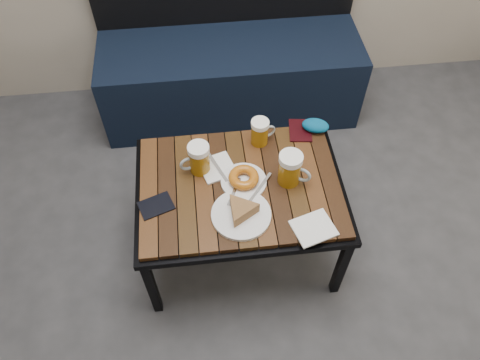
{
  "coord_description": "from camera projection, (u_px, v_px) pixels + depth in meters",
  "views": [
    {
      "loc": [
        -0.22,
        -0.3,
        1.97
      ],
      "look_at": [
        -0.09,
        0.81,
        0.5
      ],
      "focal_mm": 35.0,
      "sensor_mm": 36.0,
      "label": 1
    }
  ],
  "objects": [
    {
      "name": "knit_pouch",
      "position": [
        315.0,
        126.0,
        2.03
      ],
      "size": [
        0.14,
        0.11,
        0.05
      ],
      "primitive_type": "ellipsoid",
      "rotation": [
        0.0,
        0.0,
        -0.32
      ],
      "color": "navy",
      "rests_on": "cafe_table"
    },
    {
      "name": "passport_burgundy",
      "position": [
        300.0,
        130.0,
        2.04
      ],
      "size": [
        0.11,
        0.14,
        0.01
      ],
      "primitive_type": "cube",
      "rotation": [
        0.0,
        0.0,
        -0.13
      ],
      "color": "black",
      "rests_on": "cafe_table"
    },
    {
      "name": "plate_bagel",
      "position": [
        244.0,
        179.0,
        1.86
      ],
      "size": [
        0.21,
        0.22,
        0.05
      ],
      "color": "white",
      "rests_on": "cafe_table"
    },
    {
      "name": "beer_mug_right",
      "position": [
        290.0,
        169.0,
        1.82
      ],
      "size": [
        0.14,
        0.12,
        0.15
      ],
      "rotation": [
        0.0,
        0.0,
        -0.53
      ],
      "color": "#8D5C0B",
      "rests_on": "cafe_table"
    },
    {
      "name": "passport_navy",
      "position": [
        156.0,
        206.0,
        1.8
      ],
      "size": [
        0.15,
        0.13,
        0.01
      ],
      "primitive_type": "cube",
      "rotation": [
        0.0,
        0.0,
        -1.22
      ],
      "color": "black",
      "rests_on": "cafe_table"
    },
    {
      "name": "beer_mug_left",
      "position": [
        199.0,
        159.0,
        1.86
      ],
      "size": [
        0.13,
        0.1,
        0.14
      ],
      "rotation": [
        0.0,
        0.0,
        3.4
      ],
      "color": "#8D5C0B",
      "rests_on": "cafe_table"
    },
    {
      "name": "napkin_left",
      "position": [
        217.0,
        168.0,
        1.91
      ],
      "size": [
        0.17,
        0.17,
        0.01
      ],
      "rotation": [
        0.0,
        0.0,
        0.3
      ],
      "color": "white",
      "rests_on": "cafe_table"
    },
    {
      "name": "bench",
      "position": [
        230.0,
        69.0,
        2.6
      ],
      "size": [
        1.4,
        0.5,
        0.95
      ],
      "color": "black",
      "rests_on": "ground"
    },
    {
      "name": "cafe_table",
      "position": [
        240.0,
        191.0,
        1.9
      ],
      "size": [
        0.84,
        0.62,
        0.47
      ],
      "color": "black",
      "rests_on": "ground"
    },
    {
      "name": "beer_mug_centre",
      "position": [
        260.0,
        132.0,
        1.96
      ],
      "size": [
        0.12,
        0.09,
        0.12
      ],
      "rotation": [
        0.0,
        0.0,
        0.28
      ],
      "color": "#8D5C0B",
      "rests_on": "cafe_table"
    },
    {
      "name": "napkin_right",
      "position": [
        313.0,
        228.0,
        1.74
      ],
      "size": [
        0.18,
        0.16,
        0.01
      ],
      "rotation": [
        0.0,
        0.0,
        0.29
      ],
      "color": "white",
      "rests_on": "cafe_table"
    },
    {
      "name": "plate_pie",
      "position": [
        241.0,
        212.0,
        1.76
      ],
      "size": [
        0.23,
        0.23,
        0.06
      ],
      "color": "white",
      "rests_on": "cafe_table"
    }
  ]
}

